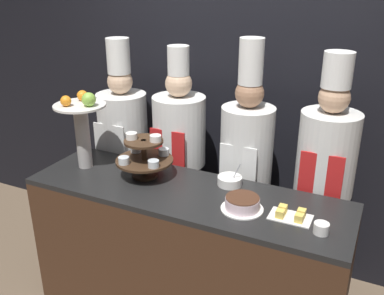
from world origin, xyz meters
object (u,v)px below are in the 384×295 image
chef_right (324,176)px  chef_left (124,143)px  cake_round (242,204)px  cup_white (321,228)px  serving_bowl_far (230,181)px  fruit_pedestal (82,122)px  tiered_stand (144,155)px  cake_square_tray (291,215)px  chef_center_right (246,164)px  chef_center_left (179,153)px

chef_right → chef_left: bearing=180.0°
cake_round → chef_right: 0.68m
cup_white → serving_bowl_far: serving_bowl_far is taller
fruit_pedestal → tiered_stand: bearing=5.8°
cake_square_tray → chef_center_right: bearing=128.9°
cup_white → serving_bowl_far: (-0.62, 0.31, -0.00)m
cup_white → chef_left: chef_left is taller
tiered_stand → chef_center_left: (0.02, 0.45, -0.15)m
serving_bowl_far → tiered_stand: bearing=-167.4°
cup_white → chef_right: chef_right is taller
tiered_stand → chef_center_right: 0.72m
tiered_stand → cake_square_tray: (0.99, -0.10, -0.13)m
serving_bowl_far → cake_round: bearing=-55.9°
fruit_pedestal → chef_right: bearing=18.0°
cake_round → serving_bowl_far: bearing=124.1°
cake_round → chef_center_left: 0.91m
chef_left → chef_center_right: size_ratio=0.97×
cake_round → chef_center_right: bearing=107.0°
cake_square_tray → chef_left: size_ratio=0.13×
tiered_stand → cake_square_tray: size_ratio=1.64×
cake_square_tray → chef_center_right: size_ratio=0.13×
serving_bowl_far → chef_left: size_ratio=0.09×
tiered_stand → chef_center_left: bearing=87.0°
chef_center_right → serving_bowl_far: bearing=-89.1°
cup_white → chef_left: 1.76m
cake_round → serving_bowl_far: size_ratio=1.53×
chef_center_left → chef_center_right: chef_center_right is taller
chef_left → tiered_stand: bearing=-43.6°
cake_square_tray → chef_right: size_ratio=0.13×
tiered_stand → cake_round: size_ratio=1.54×
cup_white → serving_bowl_far: 0.69m
chef_left → chef_right: size_ratio=0.99×
chef_left → fruit_pedestal: bearing=-87.1°
cup_white → chef_left: bearing=158.9°
cup_white → tiered_stand: bearing=171.0°
serving_bowl_far → chef_right: (0.52, 0.33, -0.00)m
cup_white → fruit_pedestal: bearing=175.1°
fruit_pedestal → serving_bowl_far: bearing=9.6°
cup_white → cake_square_tray: size_ratio=0.35×
cake_square_tray → serving_bowl_far: size_ratio=1.45×
fruit_pedestal → chef_center_left: (0.47, 0.49, -0.33)m
tiered_stand → chef_right: size_ratio=0.21×
serving_bowl_far → chef_left: 1.07m
cake_square_tray → chef_center_left: size_ratio=0.13×
chef_center_left → tiered_stand: bearing=-93.0°
chef_center_right → chef_right: 0.53m
chef_center_left → chef_center_right: bearing=-0.0°
cake_square_tray → tiered_stand: bearing=174.0°
cup_white → cake_square_tray: cup_white is taller
chef_left → serving_bowl_far: bearing=-17.7°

